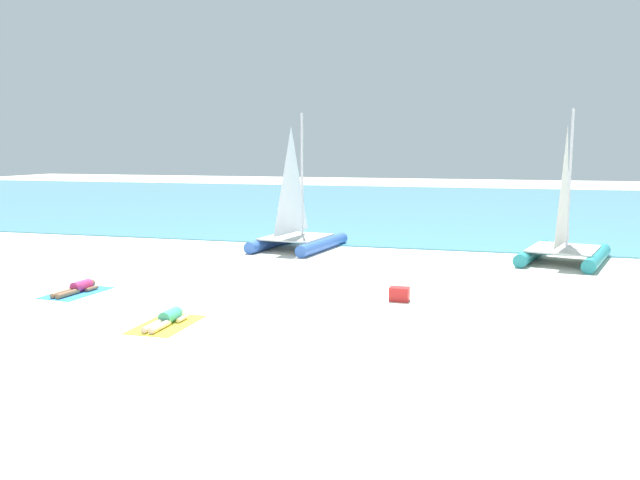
{
  "coord_description": "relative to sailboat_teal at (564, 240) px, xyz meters",
  "views": [
    {
      "loc": [
        5.36,
        -13.53,
        3.99
      ],
      "look_at": [
        0.0,
        5.42,
        1.2
      ],
      "focal_mm": 37.13,
      "sensor_mm": 36.0,
      "label": 1
    }
  ],
  "objects": [
    {
      "name": "cooler_box",
      "position": [
        -4.57,
        -7.28,
        -0.61
      ],
      "size": [
        0.5,
        0.36,
        0.36
      ],
      "primitive_type": "cube",
      "color": "red",
      "rests_on": "ground"
    },
    {
      "name": "sunbather_right",
      "position": [
        -9.26,
        -10.97,
        -0.66
      ],
      "size": [
        0.54,
        1.56,
        0.3
      ],
      "rotation": [
        0.0,
        0.0,
        0.01
      ],
      "color": "#3FB28C",
      "rests_on": "towel_right"
    },
    {
      "name": "sunbather_left",
      "position": [
        -13.24,
        -8.7,
        -0.66
      ],
      "size": [
        0.58,
        1.57,
        0.3
      ],
      "rotation": [
        0.0,
        0.0,
        -0.08
      ],
      "color": "#D83372",
      "rests_on": "towel_left"
    },
    {
      "name": "towel_right",
      "position": [
        -9.26,
        -11.04,
        -0.78
      ],
      "size": [
        1.11,
        1.91,
        0.01
      ],
      "primitive_type": "cube",
      "rotation": [
        0.0,
        0.0,
        0.01
      ],
      "color": "yellow",
      "rests_on": "ground"
    },
    {
      "name": "sailboat_teal",
      "position": [
        0.0,
        0.0,
        0.0
      ],
      "size": [
        3.47,
        4.55,
        5.29
      ],
      "rotation": [
        0.0,
        0.0,
        -0.24
      ],
      "color": "teal",
      "rests_on": "ground"
    },
    {
      "name": "ground_plane",
      "position": [
        -7.33,
        -0.52,
        -0.79
      ],
      "size": [
        120.0,
        120.0,
        0.0
      ],
      "primitive_type": "plane",
      "color": "silver"
    },
    {
      "name": "towel_left",
      "position": [
        -13.24,
        -8.77,
        -0.78
      ],
      "size": [
        1.25,
        1.99,
        0.01
      ],
      "primitive_type": "cube",
      "rotation": [
        0.0,
        0.0,
        -0.08
      ],
      "color": "#338CD8",
      "rests_on": "ground"
    },
    {
      "name": "sailboat_blue",
      "position": [
        -9.82,
        0.36,
        0.0
      ],
      "size": [
        3.12,
        4.37,
        5.3
      ],
      "rotation": [
        0.0,
        0.0,
        -0.14
      ],
      "color": "blue",
      "rests_on": "ground"
    },
    {
      "name": "ocean_water",
      "position": [
        -7.33,
        21.53,
        -0.76
      ],
      "size": [
        120.0,
        40.0,
        0.05
      ],
      "primitive_type": "cube",
      "color": "#4C9EB7",
      "rests_on": "ground"
    }
  ]
}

